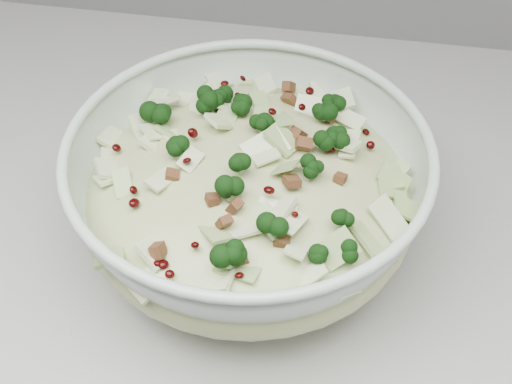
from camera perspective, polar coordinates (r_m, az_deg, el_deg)
mixing_bowl at (r=0.62m, az=-0.58°, el=-0.27°), size 0.39×0.39×0.12m
salad at (r=0.61m, az=-0.60°, el=1.06°), size 0.29×0.29×0.13m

